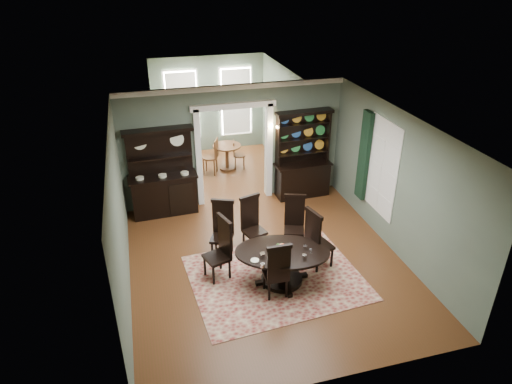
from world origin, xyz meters
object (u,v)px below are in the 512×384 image
at_px(welsh_dresser, 302,166).
at_px(parlor_table, 227,154).
at_px(dining_table, 282,260).
at_px(sideboard, 163,185).

bearing_deg(welsh_dresser, parlor_table, 124.43).
xyz_separation_m(welsh_dresser, parlor_table, (-1.56, 2.07, -0.33)).
bearing_deg(dining_table, parlor_table, 104.69).
xyz_separation_m(dining_table, welsh_dresser, (1.63, 3.34, 0.33)).
bearing_deg(sideboard, welsh_dresser, -2.38).
bearing_deg(parlor_table, dining_table, -90.77).
xyz_separation_m(sideboard, parlor_table, (2.00, 2.08, -0.25)).
height_order(sideboard, welsh_dresser, welsh_dresser).
height_order(dining_table, sideboard, sideboard).
height_order(welsh_dresser, parlor_table, welsh_dresser).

